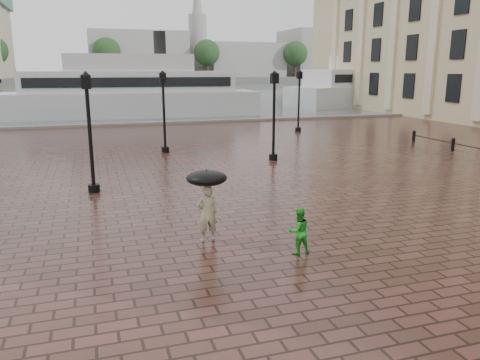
{
  "coord_description": "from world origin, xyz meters",
  "views": [
    {
      "loc": [
        -5.95,
        -8.29,
        4.62
      ],
      "look_at": [
        -1.83,
        4.58,
        1.4
      ],
      "focal_mm": 35.0,
      "sensor_mm": 36.0,
      "label": 1
    }
  ],
  "objects_px": {
    "street_lamps": "(172,111)",
    "ferry_far": "(375,85)",
    "child_pedestrian": "(299,231)",
    "adult_pedestrian": "(207,213)",
    "ferry_near": "(131,91)"
  },
  "relations": [
    {
      "from": "street_lamps",
      "to": "ferry_far",
      "type": "xyz_separation_m",
      "value": [
        31.78,
        28.43,
        0.22
      ]
    },
    {
      "from": "ferry_near",
      "to": "ferry_far",
      "type": "relative_size",
      "value": 0.95
    },
    {
      "from": "street_lamps",
      "to": "child_pedestrian",
      "type": "xyz_separation_m",
      "value": [
        0.5,
        -15.63,
        -1.72
      ]
    },
    {
      "from": "street_lamps",
      "to": "child_pedestrian",
      "type": "distance_m",
      "value": 15.73
    },
    {
      "from": "street_lamps",
      "to": "adult_pedestrian",
      "type": "relative_size",
      "value": 13.65
    },
    {
      "from": "ferry_near",
      "to": "child_pedestrian",
      "type": "bearing_deg",
      "value": -86.11
    },
    {
      "from": "street_lamps",
      "to": "child_pedestrian",
      "type": "height_order",
      "value": "street_lamps"
    },
    {
      "from": "adult_pedestrian",
      "to": "ferry_near",
      "type": "distance_m",
      "value": 36.13
    },
    {
      "from": "street_lamps",
      "to": "ferry_near",
      "type": "height_order",
      "value": "ferry_near"
    },
    {
      "from": "adult_pedestrian",
      "to": "child_pedestrian",
      "type": "bearing_deg",
      "value": 141.94
    },
    {
      "from": "ferry_far",
      "to": "adult_pedestrian",
      "type": "bearing_deg",
      "value": -142.57
    },
    {
      "from": "street_lamps",
      "to": "ferry_far",
      "type": "height_order",
      "value": "ferry_far"
    },
    {
      "from": "street_lamps",
      "to": "ferry_near",
      "type": "xyz_separation_m",
      "value": [
        -0.31,
        22.05,
        0.13
      ]
    },
    {
      "from": "child_pedestrian",
      "to": "ferry_far",
      "type": "xyz_separation_m",
      "value": [
        31.28,
        44.06,
        1.94
      ]
    },
    {
      "from": "street_lamps",
      "to": "ferry_far",
      "type": "distance_m",
      "value": 42.64
    }
  ]
}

